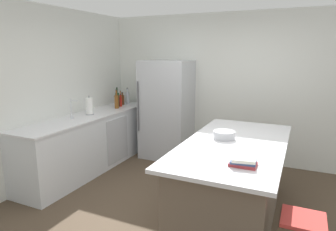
# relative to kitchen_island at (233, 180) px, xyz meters

# --- Properties ---
(ground_plane) EXTENTS (7.20, 7.20, 0.00)m
(ground_plane) POSITION_rel_kitchen_island_xyz_m (-0.40, -0.28, -0.46)
(ground_plane) COLOR #4C3D2D
(wall_rear) EXTENTS (6.00, 0.10, 2.60)m
(wall_rear) POSITION_rel_kitchen_island_xyz_m (-0.40, 1.97, 0.84)
(wall_rear) COLOR silver
(wall_rear) RESTS_ON ground_plane
(wall_left) EXTENTS (0.10, 6.00, 2.60)m
(wall_left) POSITION_rel_kitchen_island_xyz_m (-2.85, -0.28, 0.84)
(wall_left) COLOR silver
(wall_left) RESTS_ON ground_plane
(counter_run_left) EXTENTS (0.66, 2.72, 0.93)m
(counter_run_left) POSITION_rel_kitchen_island_xyz_m (-2.49, 0.48, 0.00)
(counter_run_left) COLOR silver
(counter_run_left) RESTS_ON ground_plane
(kitchen_island) EXTENTS (1.10, 2.23, 0.91)m
(kitchen_island) POSITION_rel_kitchen_island_xyz_m (0.00, 0.00, 0.00)
(kitchen_island) COLOR brown
(kitchen_island) RESTS_ON ground_plane
(refrigerator) EXTENTS (0.86, 0.72, 1.79)m
(refrigerator) POSITION_rel_kitchen_island_xyz_m (-1.59, 1.58, 0.43)
(refrigerator) COLOR #B7BABF
(refrigerator) RESTS_ON ground_plane
(bar_stool) EXTENTS (0.36, 0.36, 0.62)m
(bar_stool) POSITION_rel_kitchen_island_xyz_m (0.75, -0.85, 0.05)
(bar_stool) COLOR #473828
(bar_stool) RESTS_ON ground_plane
(sink_faucet) EXTENTS (0.15, 0.05, 0.30)m
(sink_faucet) POSITION_rel_kitchen_island_xyz_m (-2.53, 0.16, 0.62)
(sink_faucet) COLOR silver
(sink_faucet) RESTS_ON counter_run_left
(paper_towel_roll) EXTENTS (0.14, 0.14, 0.31)m
(paper_towel_roll) POSITION_rel_kitchen_island_xyz_m (-2.48, 0.51, 0.60)
(paper_towel_roll) COLOR gray
(paper_towel_roll) RESTS_ON counter_run_left
(gin_bottle) EXTENTS (0.07, 0.07, 0.28)m
(gin_bottle) POSITION_rel_kitchen_island_xyz_m (-2.52, 1.72, 0.58)
(gin_bottle) COLOR #8CB79E
(gin_bottle) RESTS_ON counter_run_left
(soda_bottle) EXTENTS (0.07, 0.07, 0.32)m
(soda_bottle) POSITION_rel_kitchen_island_xyz_m (-2.46, 1.63, 0.59)
(soda_bottle) COLOR silver
(soda_bottle) RESTS_ON counter_run_left
(syrup_bottle) EXTENTS (0.07, 0.07, 0.24)m
(syrup_bottle) POSITION_rel_kitchen_island_xyz_m (-2.53, 1.54, 0.56)
(syrup_bottle) COLOR #5B3319
(syrup_bottle) RESTS_ON counter_run_left
(vinegar_bottle) EXTENTS (0.05, 0.05, 0.28)m
(vinegar_bottle) POSITION_rel_kitchen_island_xyz_m (-2.50, 1.44, 0.57)
(vinegar_bottle) COLOR #994C23
(vinegar_bottle) RESTS_ON counter_run_left
(hot_sauce_bottle) EXTENTS (0.05, 0.05, 0.23)m
(hot_sauce_bottle) POSITION_rel_kitchen_island_xyz_m (-2.44, 1.35, 0.56)
(hot_sauce_bottle) COLOR red
(hot_sauce_bottle) RESTS_ON counter_run_left
(wine_bottle) EXTENTS (0.08, 0.08, 0.37)m
(wine_bottle) POSITION_rel_kitchen_island_xyz_m (-2.45, 1.25, 0.61)
(wine_bottle) COLOR #19381E
(wine_bottle) RESTS_ON counter_run_left
(whiskey_bottle) EXTENTS (0.08, 0.08, 0.34)m
(whiskey_bottle) POSITION_rel_kitchen_island_xyz_m (-2.39, 1.15, 0.60)
(whiskey_bottle) COLOR brown
(whiskey_bottle) RESTS_ON counter_run_left
(cookbook_stack) EXTENTS (0.24, 0.22, 0.08)m
(cookbook_stack) POSITION_rel_kitchen_island_xyz_m (0.22, -0.67, 0.49)
(cookbook_stack) COLOR #A83338
(cookbook_stack) RESTS_ON kitchen_island
(mixing_bowl) EXTENTS (0.26, 0.26, 0.09)m
(mixing_bowl) POSITION_rel_kitchen_island_xyz_m (-0.15, 0.11, 0.50)
(mixing_bowl) COLOR #B2B5BA
(mixing_bowl) RESTS_ON kitchen_island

